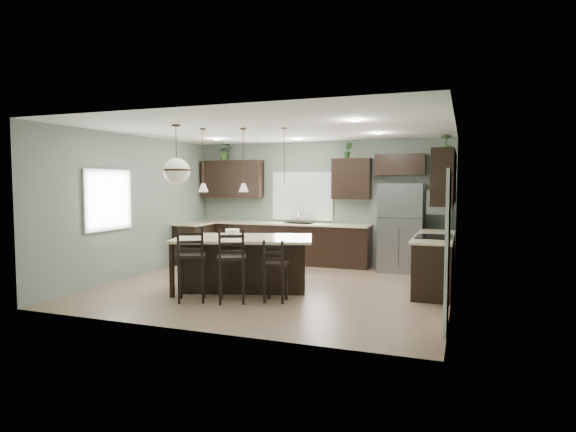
{
  "coord_description": "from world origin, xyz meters",
  "views": [
    {
      "loc": [
        3.17,
        -7.91,
        1.87
      ],
      "look_at": [
        0.1,
        0.4,
        1.25
      ],
      "focal_mm": 30.0,
      "sensor_mm": 36.0,
      "label": 1
    }
  ],
  "objects_px": {
    "serving_dish": "(232,233)",
    "bar_stool_right": "(276,271)",
    "plant_back_left": "(225,152)",
    "refrigerator": "(401,228)",
    "bar_stool_center": "(232,265)",
    "kitchen_island": "(244,264)",
    "bar_stool_left": "(191,264)"
  },
  "relations": [
    {
      "from": "refrigerator",
      "to": "bar_stool_right",
      "type": "relative_size",
      "value": 1.87
    },
    {
      "from": "bar_stool_center",
      "to": "serving_dish",
      "type": "bearing_deg",
      "value": 90.95
    },
    {
      "from": "bar_stool_center",
      "to": "plant_back_left",
      "type": "distance_m",
      "value": 4.83
    },
    {
      "from": "serving_dish",
      "to": "plant_back_left",
      "type": "distance_m",
      "value": 3.84
    },
    {
      "from": "plant_back_left",
      "to": "bar_stool_right",
      "type": "bearing_deg",
      "value": -52.38
    },
    {
      "from": "serving_dish",
      "to": "bar_stool_left",
      "type": "xyz_separation_m",
      "value": [
        -0.24,
        -0.95,
        -0.4
      ]
    },
    {
      "from": "bar_stool_left",
      "to": "plant_back_left",
      "type": "bearing_deg",
      "value": 83.12
    },
    {
      "from": "bar_stool_center",
      "to": "plant_back_left",
      "type": "height_order",
      "value": "plant_back_left"
    },
    {
      "from": "refrigerator",
      "to": "serving_dish",
      "type": "relative_size",
      "value": 7.71
    },
    {
      "from": "plant_back_left",
      "to": "refrigerator",
      "type": "bearing_deg",
      "value": -2.93
    },
    {
      "from": "plant_back_left",
      "to": "kitchen_island",
      "type": "bearing_deg",
      "value": -57.12
    },
    {
      "from": "bar_stool_right",
      "to": "plant_back_left",
      "type": "distance_m",
      "value": 4.97
    },
    {
      "from": "bar_stool_center",
      "to": "bar_stool_right",
      "type": "bearing_deg",
      "value": -1.51
    },
    {
      "from": "bar_stool_right",
      "to": "plant_back_left",
      "type": "relative_size",
      "value": 2.44
    },
    {
      "from": "refrigerator",
      "to": "bar_stool_left",
      "type": "xyz_separation_m",
      "value": [
        -2.76,
        -3.77,
        -0.33
      ]
    },
    {
      "from": "bar_stool_center",
      "to": "plant_back_left",
      "type": "relative_size",
      "value": 2.89
    },
    {
      "from": "refrigerator",
      "to": "kitchen_island",
      "type": "xyz_separation_m",
      "value": [
        -2.34,
        -2.75,
        -0.46
      ]
    },
    {
      "from": "serving_dish",
      "to": "bar_stool_right",
      "type": "bearing_deg",
      "value": -27.66
    },
    {
      "from": "bar_stool_center",
      "to": "plant_back_left",
      "type": "xyz_separation_m",
      "value": [
        -2.13,
        3.84,
        2.02
      ]
    },
    {
      "from": "serving_dish",
      "to": "bar_stool_center",
      "type": "height_order",
      "value": "bar_stool_center"
    },
    {
      "from": "bar_stool_left",
      "to": "plant_back_left",
      "type": "xyz_separation_m",
      "value": [
        -1.49,
        3.98,
        2.01
      ]
    },
    {
      "from": "kitchen_island",
      "to": "plant_back_left",
      "type": "relative_size",
      "value": 5.79
    },
    {
      "from": "kitchen_island",
      "to": "bar_stool_center",
      "type": "relative_size",
      "value": 2.0
    },
    {
      "from": "bar_stool_center",
      "to": "plant_back_left",
      "type": "bearing_deg",
      "value": 93.78
    },
    {
      "from": "serving_dish",
      "to": "bar_stool_right",
      "type": "xyz_separation_m",
      "value": [
        1.02,
        -0.53,
        -0.5
      ]
    },
    {
      "from": "refrigerator",
      "to": "bar_stool_right",
      "type": "xyz_separation_m",
      "value": [
        -1.51,
        -3.35,
        -0.43
      ]
    },
    {
      "from": "kitchen_island",
      "to": "bar_stool_center",
      "type": "distance_m",
      "value": 0.9
    },
    {
      "from": "bar_stool_center",
      "to": "bar_stool_right",
      "type": "relative_size",
      "value": 1.18
    },
    {
      "from": "kitchen_island",
      "to": "bar_stool_left",
      "type": "relative_size",
      "value": 1.96
    },
    {
      "from": "bar_stool_left",
      "to": "bar_stool_center",
      "type": "bearing_deg",
      "value": -14.42
    },
    {
      "from": "refrigerator",
      "to": "plant_back_left",
      "type": "xyz_separation_m",
      "value": [
        -4.26,
        0.22,
        1.68
      ]
    },
    {
      "from": "refrigerator",
      "to": "bar_stool_left",
      "type": "height_order",
      "value": "refrigerator"
    }
  ]
}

